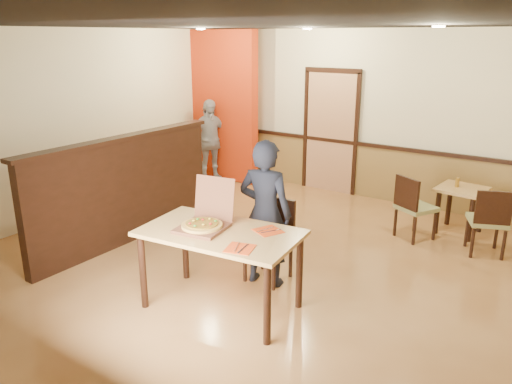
% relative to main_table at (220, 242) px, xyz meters
% --- Properties ---
extents(floor, '(7.00, 7.00, 0.00)m').
position_rel_main_table_xyz_m(floor, '(-0.14, 0.87, -0.73)').
color(floor, '#B77D47').
rests_on(floor, ground).
extents(ceiling, '(7.00, 7.00, 0.00)m').
position_rel_main_table_xyz_m(ceiling, '(-0.14, 0.87, 2.07)').
color(ceiling, black).
rests_on(ceiling, wall_back).
extents(wall_back, '(7.00, 0.00, 7.00)m').
position_rel_main_table_xyz_m(wall_back, '(-0.14, 4.37, 0.67)').
color(wall_back, beige).
rests_on(wall_back, floor).
extents(wall_left, '(0.00, 7.00, 7.00)m').
position_rel_main_table_xyz_m(wall_left, '(-3.64, 0.87, 0.67)').
color(wall_left, beige).
rests_on(wall_left, floor).
extents(wainscot_back, '(7.00, 0.04, 0.90)m').
position_rel_main_table_xyz_m(wainscot_back, '(-0.14, 4.34, -0.28)').
color(wainscot_back, olive).
rests_on(wainscot_back, floor).
extents(chair_rail_back, '(7.00, 0.06, 0.06)m').
position_rel_main_table_xyz_m(chair_rail_back, '(-0.14, 4.32, 0.19)').
color(chair_rail_back, black).
rests_on(chair_rail_back, wall_back).
extents(back_door, '(0.90, 0.06, 2.10)m').
position_rel_main_table_xyz_m(back_door, '(-0.94, 4.33, 0.32)').
color(back_door, tan).
rests_on(back_door, wall_back).
extents(booth_partition, '(0.20, 3.10, 1.44)m').
position_rel_main_table_xyz_m(booth_partition, '(-2.14, 0.67, 0.01)').
color(booth_partition, black).
rests_on(booth_partition, floor).
extents(red_accent_panel, '(1.60, 0.20, 2.78)m').
position_rel_main_table_xyz_m(red_accent_panel, '(-3.04, 3.87, 0.67)').
color(red_accent_panel, '#B32C0C').
rests_on(red_accent_panel, floor).
extents(spot_a, '(0.14, 0.14, 0.02)m').
position_rel_main_table_xyz_m(spot_a, '(-2.44, 2.67, 2.05)').
color(spot_a, beige).
rests_on(spot_a, ceiling).
extents(spot_b, '(0.14, 0.14, 0.02)m').
position_rel_main_table_xyz_m(spot_b, '(-0.94, 3.37, 2.05)').
color(spot_b, beige).
rests_on(spot_b, ceiling).
extents(spot_c, '(0.14, 0.14, 0.02)m').
position_rel_main_table_xyz_m(spot_c, '(1.26, 2.37, 2.05)').
color(spot_c, beige).
rests_on(spot_c, ceiling).
extents(main_table, '(1.66, 1.07, 0.84)m').
position_rel_main_table_xyz_m(main_table, '(0.00, 0.00, 0.00)').
color(main_table, tan).
rests_on(main_table, floor).
extents(diner_chair, '(0.47, 0.47, 0.93)m').
position_rel_main_table_xyz_m(diner_chair, '(0.06, 0.86, -0.22)').
color(diner_chair, olive).
rests_on(diner_chair, floor).
extents(side_chair_left, '(0.60, 0.60, 0.89)m').
position_rel_main_table_xyz_m(side_chair_left, '(1.03, 2.90, -0.24)').
color(side_chair_left, olive).
rests_on(side_chair_left, floor).
extents(side_chair_right, '(0.58, 0.58, 0.89)m').
position_rel_main_table_xyz_m(side_chair_right, '(1.99, 2.90, -0.24)').
color(side_chair_right, olive).
rests_on(side_chair_right, floor).
extents(side_table, '(0.68, 0.68, 0.66)m').
position_rel_main_table_xyz_m(side_table, '(1.51, 3.51, -0.23)').
color(side_table, tan).
rests_on(side_table, floor).
extents(diner, '(0.67, 0.51, 1.65)m').
position_rel_main_table_xyz_m(diner, '(0.07, 0.71, 0.10)').
color(diner, black).
rests_on(diner, floor).
extents(passerby, '(0.73, 0.99, 1.56)m').
position_rel_main_table_xyz_m(passerby, '(-3.08, 3.58, 0.05)').
color(passerby, '#9897A0').
rests_on(passerby, floor).
extents(pizza_box, '(0.53, 0.59, 0.47)m').
position_rel_main_table_xyz_m(pizza_box, '(-0.18, -0.02, 0.17)').
color(pizza_box, brown).
rests_on(pizza_box, main_table).
extents(pizza, '(0.51, 0.51, 0.03)m').
position_rel_main_table_xyz_m(pizza, '(-0.17, -0.07, 0.16)').
color(pizza, gold).
rests_on(pizza, pizza_box).
extents(napkin_near, '(0.30, 0.30, 0.01)m').
position_rel_main_table_xyz_m(napkin_near, '(0.41, -0.23, 0.11)').
color(napkin_near, red).
rests_on(napkin_near, main_table).
extents(napkin_far, '(0.32, 0.32, 0.01)m').
position_rel_main_table_xyz_m(napkin_far, '(0.39, 0.27, 0.11)').
color(napkin_far, red).
rests_on(napkin_far, main_table).
extents(condiment, '(0.05, 0.05, 0.13)m').
position_rel_main_table_xyz_m(condiment, '(1.43, 3.51, -0.00)').
color(condiment, '#875C18').
rests_on(condiment, side_table).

